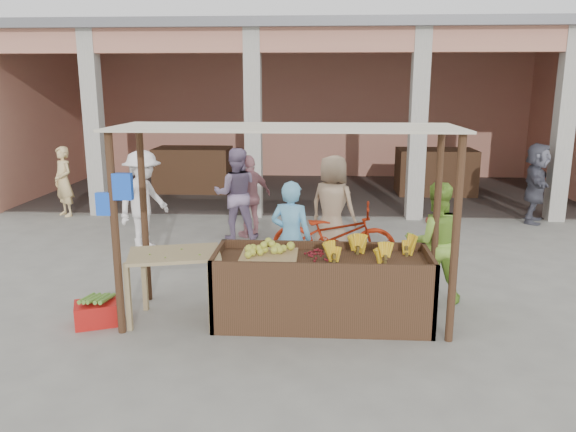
# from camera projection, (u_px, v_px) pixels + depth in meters

# --- Properties ---
(ground) EXTENTS (60.00, 60.00, 0.00)m
(ground) POSITION_uv_depth(u_px,v_px,m) (281.00, 320.00, 6.96)
(ground) COLOR slate
(ground) RESTS_ON ground
(market_building) EXTENTS (14.40, 6.40, 4.20)m
(market_building) POSITION_uv_depth(u_px,v_px,m) (307.00, 91.00, 15.01)
(market_building) COLOR tan
(market_building) RESTS_ON ground
(fruit_stall) EXTENTS (2.60, 0.95, 0.80)m
(fruit_stall) POSITION_uv_depth(u_px,v_px,m) (322.00, 291.00, 6.84)
(fruit_stall) COLOR #482D1D
(fruit_stall) RESTS_ON ground
(stall_awning) EXTENTS (4.09, 1.35, 2.39)m
(stall_awning) POSITION_uv_depth(u_px,v_px,m) (280.00, 161.00, 6.56)
(stall_awning) COLOR #482D1D
(stall_awning) RESTS_ON ground
(banana_heap) EXTENTS (1.03, 0.56, 0.19)m
(banana_heap) POSITION_uv_depth(u_px,v_px,m) (369.00, 252.00, 6.75)
(banana_heap) COLOR yellow
(banana_heap) RESTS_ON fruit_stall
(melon_tray) EXTENTS (0.68, 0.59, 0.19)m
(melon_tray) POSITION_uv_depth(u_px,v_px,m) (269.00, 252.00, 6.75)
(melon_tray) COLOR tan
(melon_tray) RESTS_ON fruit_stall
(berry_heap) EXTENTS (0.46, 0.38, 0.15)m
(berry_heap) POSITION_uv_depth(u_px,v_px,m) (317.00, 254.00, 6.73)
(berry_heap) COLOR maroon
(berry_heap) RESTS_ON fruit_stall
(side_table) EXTENTS (1.23, 0.96, 0.88)m
(side_table) POSITION_uv_depth(u_px,v_px,m) (175.00, 264.00, 6.79)
(side_table) COLOR tan
(side_table) RESTS_ON ground
(papaya_pile) EXTENTS (0.76, 0.43, 0.22)m
(papaya_pile) POSITION_uv_depth(u_px,v_px,m) (174.00, 244.00, 6.73)
(papaya_pile) COLOR #4A902F
(papaya_pile) RESTS_ON side_table
(red_crate) EXTENTS (0.64, 0.56, 0.28)m
(red_crate) POSITION_uv_depth(u_px,v_px,m) (98.00, 313.00, 6.83)
(red_crate) COLOR red
(red_crate) RESTS_ON ground
(plantain_bundle) EXTENTS (0.42, 0.30, 0.08)m
(plantain_bundle) POSITION_uv_depth(u_px,v_px,m) (97.00, 299.00, 6.79)
(plantain_bundle) COLOR #5E9135
(plantain_bundle) RESTS_ON red_crate
(produce_sacks) EXTENTS (0.72, 0.68, 0.55)m
(produce_sacks) POSITION_uv_depth(u_px,v_px,m) (435.00, 210.00, 11.84)
(produce_sacks) COLOR maroon
(produce_sacks) RESTS_ON ground
(vendor_blue) EXTENTS (0.74, 0.63, 1.70)m
(vendor_blue) POSITION_uv_depth(u_px,v_px,m) (291.00, 234.00, 7.69)
(vendor_blue) COLOR #6DC0F0
(vendor_blue) RESTS_ON ground
(vendor_green) EXTENTS (0.84, 0.51, 1.71)m
(vendor_green) POSITION_uv_depth(u_px,v_px,m) (435.00, 239.00, 7.44)
(vendor_green) COLOR #81B438
(vendor_green) RESTS_ON ground
(motorcycle) EXTENTS (0.86, 2.11, 1.08)m
(motorcycle) POSITION_uv_depth(u_px,v_px,m) (334.00, 234.00, 8.90)
(motorcycle) COLOR #99200A
(motorcycle) RESTS_ON ground
(shopper_a) EXTENTS (1.06, 1.36, 1.89)m
(shopper_a) POSITION_uv_depth(u_px,v_px,m) (143.00, 196.00, 9.82)
(shopper_a) COLOR white
(shopper_a) RESTS_ON ground
(shopper_b) EXTENTS (1.08, 1.05, 1.68)m
(shopper_b) POSITION_uv_depth(u_px,v_px,m) (250.00, 194.00, 10.64)
(shopper_b) COLOR #C38189
(shopper_b) RESTS_ON ground
(shopper_c) EXTENTS (1.10, 0.99, 1.91)m
(shopper_c) POSITION_uv_depth(u_px,v_px,m) (333.00, 201.00, 9.39)
(shopper_c) COLOR #A08264
(shopper_c) RESTS_ON ground
(shopper_d) EXTENTS (1.24, 1.77, 1.77)m
(shopper_d) POSITION_uv_depth(u_px,v_px,m) (536.00, 181.00, 11.74)
(shopper_d) COLOR #525260
(shopper_d) RESTS_ON ground
(shopper_e) EXTENTS (0.75, 0.73, 1.61)m
(shopper_e) POSITION_uv_depth(u_px,v_px,m) (64.00, 180.00, 12.35)
(shopper_e) COLOR #ECC984
(shopper_e) RESTS_ON ground
(shopper_f) EXTENTS (0.96, 0.61, 1.88)m
(shopper_f) POSITION_uv_depth(u_px,v_px,m) (236.00, 190.00, 10.47)
(shopper_f) COLOR #90799F
(shopper_f) RESTS_ON ground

